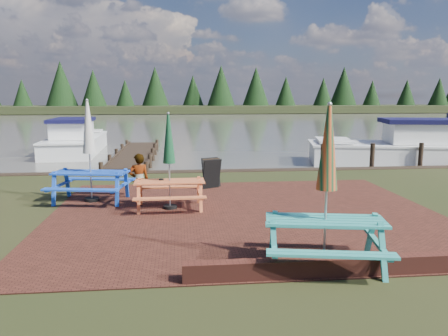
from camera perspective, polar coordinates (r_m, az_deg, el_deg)
ground at (r=9.25m, az=3.79°, el=-7.77°), size 120.00×120.00×0.00m
paving at (r=10.20m, az=2.85°, el=-6.07°), size 9.00×7.50×0.02m
brick_wall at (r=7.72m, az=23.22°, el=-10.89°), size 6.21×1.79×0.30m
water at (r=45.82m, az=-4.03°, el=5.97°), size 120.00×60.00×0.02m
far_treeline at (r=74.73m, az=-4.82°, el=9.80°), size 120.00×10.00×8.10m
picnic_table_teal at (r=7.14m, az=13.13°, el=-5.59°), size 2.15×1.99×2.60m
picnic_table_red at (r=10.59m, az=-7.13°, el=-1.08°), size 1.70×1.52×2.32m
picnic_table_blue at (r=11.75m, az=-17.07°, el=0.12°), size 2.16×1.99×2.62m
chalkboard at (r=12.96m, az=-1.66°, el=-0.67°), size 0.60×0.72×0.90m
jetty at (r=20.25m, az=-11.50°, el=1.80°), size 1.76×9.08×1.00m
boat_jetty at (r=23.65m, az=-18.83°, el=3.25°), size 2.67×6.99×2.00m
boat_near at (r=20.33m, az=22.93°, el=2.20°), size 8.35×4.38×2.15m
person at (r=14.20m, az=-11.15°, el=1.79°), size 0.73×0.57×1.78m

